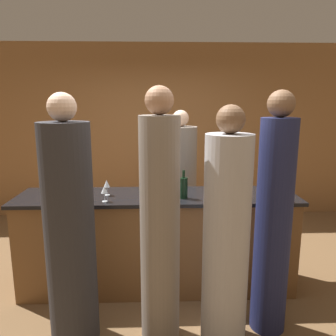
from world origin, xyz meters
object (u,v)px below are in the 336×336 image
(guest_0, at_px, (226,238))
(wine_bottle_1, at_px, (183,187))
(guest_2, at_px, (273,222))
(guest_3, at_px, (160,227))
(wine_bottle_0, at_px, (227,181))
(bartender, at_px, (180,190))
(guest_1, at_px, (70,232))

(guest_0, distance_m, wine_bottle_1, 0.76)
(guest_2, bearing_deg, guest_3, -174.73)
(guest_3, bearing_deg, guest_0, -5.26)
(wine_bottle_0, bearing_deg, guest_2, -73.06)
(guest_2, relative_size, guest_3, 0.99)
(bartender, distance_m, guest_1, 1.76)
(guest_1, relative_size, guest_3, 0.98)
(guest_2, distance_m, wine_bottle_0, 0.78)
(guest_0, distance_m, wine_bottle_0, 0.91)
(guest_2, height_order, wine_bottle_1, guest_2)
(guest_1, xyz_separation_m, wine_bottle_1, (0.92, 0.61, 0.18))
(guest_2, height_order, wine_bottle_0, guest_2)
(guest_3, distance_m, wine_bottle_0, 1.08)
(bartender, xyz_separation_m, guest_3, (-0.26, -1.50, 0.12))
(bartender, xyz_separation_m, guest_0, (0.24, -1.54, 0.04))
(guest_0, distance_m, guest_2, 0.43)
(guest_2, bearing_deg, guest_0, -162.17)
(guest_0, relative_size, wine_bottle_0, 6.17)
(guest_1, relative_size, wine_bottle_0, 6.45)
(guest_0, xyz_separation_m, wine_bottle_1, (-0.27, 0.67, 0.22))
(guest_0, xyz_separation_m, wine_bottle_0, (0.18, 0.86, 0.23))
(guest_2, bearing_deg, wine_bottle_1, 141.26)
(guest_1, height_order, wine_bottle_0, guest_1)
(bartender, bearing_deg, wine_bottle_1, 88.02)
(guest_3, bearing_deg, wine_bottle_1, 69.84)
(bartender, bearing_deg, guest_3, 80.11)
(bartender, relative_size, guest_0, 0.96)
(bartender, relative_size, guest_2, 0.91)
(bartender, distance_m, guest_0, 1.56)
(guest_1, bearing_deg, wine_bottle_0, 30.08)
(wine_bottle_1, bearing_deg, guest_2, -38.74)
(bartender, relative_size, guest_1, 0.92)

